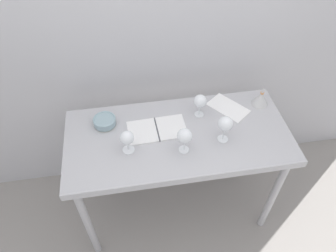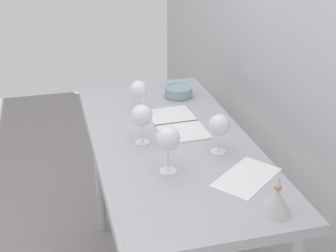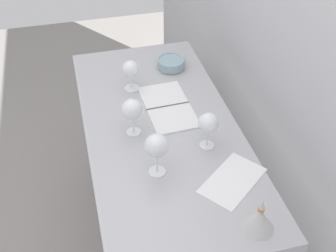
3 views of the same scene
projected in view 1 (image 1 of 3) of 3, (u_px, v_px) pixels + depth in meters
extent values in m
plane|color=gray|center=(176.00, 206.00, 2.62)|extent=(6.00, 6.00, 0.00)
cube|color=#B8B8BD|center=(165.00, 35.00, 2.00)|extent=(3.80, 0.04, 2.60)
cube|color=#B0B0B5|center=(178.00, 136.00, 1.98)|extent=(1.40, 0.64, 0.04)
cube|color=#B0B0B5|center=(189.00, 180.00, 1.76)|extent=(1.40, 0.01, 0.05)
cylinder|color=#B0B0B5|center=(88.00, 223.00, 2.06)|extent=(0.05, 0.05, 0.86)
cylinder|color=#B0B0B5|center=(273.00, 195.00, 2.20)|extent=(0.05, 0.05, 0.86)
cylinder|color=#B0B0B5|center=(88.00, 160.00, 2.41)|extent=(0.05, 0.05, 0.86)
cylinder|color=#B0B0B5|center=(249.00, 139.00, 2.55)|extent=(0.05, 0.05, 0.86)
cylinder|color=white|center=(184.00, 150.00, 1.88)|extent=(0.06, 0.06, 0.00)
cylinder|color=white|center=(184.00, 145.00, 1.84)|extent=(0.01, 0.01, 0.08)
sphere|color=white|center=(185.00, 136.00, 1.79)|extent=(0.09, 0.09, 0.09)
cylinder|color=#590B1C|center=(184.00, 138.00, 1.80)|extent=(0.06, 0.06, 0.02)
cylinder|color=white|center=(199.00, 114.00, 2.08)|extent=(0.06, 0.06, 0.00)
cylinder|color=white|center=(199.00, 110.00, 2.05)|extent=(0.01, 0.01, 0.08)
sphere|color=white|center=(200.00, 101.00, 1.99)|extent=(0.08, 0.08, 0.08)
cylinder|color=maroon|center=(200.00, 103.00, 2.00)|extent=(0.06, 0.06, 0.03)
cylinder|color=white|center=(129.00, 150.00, 1.88)|extent=(0.07, 0.07, 0.00)
cylinder|color=white|center=(128.00, 146.00, 1.85)|extent=(0.01, 0.01, 0.07)
sphere|color=white|center=(127.00, 138.00, 1.80)|extent=(0.08, 0.08, 0.08)
cylinder|color=maroon|center=(127.00, 139.00, 1.81)|extent=(0.06, 0.06, 0.02)
cylinder|color=white|center=(223.00, 139.00, 1.93)|extent=(0.07, 0.07, 0.00)
cylinder|color=white|center=(224.00, 133.00, 1.90)|extent=(0.01, 0.01, 0.09)
sphere|color=white|center=(226.00, 124.00, 1.83)|extent=(0.09, 0.09, 0.09)
cylinder|color=maroon|center=(225.00, 126.00, 1.85)|extent=(0.06, 0.06, 0.02)
cube|color=white|center=(143.00, 131.00, 1.97)|extent=(0.19, 0.21, 0.01)
cube|color=white|center=(171.00, 127.00, 2.00)|extent=(0.19, 0.21, 0.01)
cube|color=#3F3F47|center=(157.00, 129.00, 1.98)|extent=(0.02, 0.20, 0.01)
cube|color=white|center=(228.00, 107.00, 2.12)|extent=(0.28, 0.30, 0.00)
cylinder|color=#DBCC66|center=(105.00, 124.00, 2.02)|extent=(0.13, 0.13, 0.01)
cylinder|color=#8CA8B2|center=(105.00, 122.00, 2.00)|extent=(0.14, 0.14, 0.04)
torus|color=#8CA8B2|center=(104.00, 119.00, 1.98)|extent=(0.14, 0.14, 0.01)
cone|color=silver|center=(261.00, 99.00, 2.12)|extent=(0.11, 0.11, 0.09)
cylinder|color=#C17F4C|center=(262.00, 93.00, 2.08)|extent=(0.02, 0.02, 0.01)
cone|color=silver|center=(263.00, 90.00, 2.06)|extent=(0.02, 0.02, 0.04)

